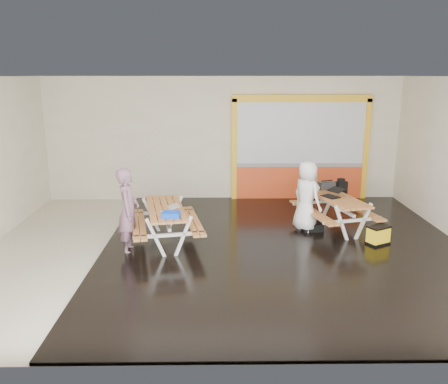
{
  "coord_description": "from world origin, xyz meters",
  "views": [
    {
      "loc": [
        -0.13,
        -9.09,
        3.54
      ],
      "look_at": [
        0.0,
        0.9,
        1.0
      ],
      "focal_mm": 37.15,
      "sensor_mm": 36.0,
      "label": 1
    }
  ],
  "objects_px": {
    "toolbox": "(327,186)",
    "picnic_table_right": "(335,204)",
    "laptop_left": "(169,210)",
    "person_left": "(128,211)",
    "dark_case": "(312,227)",
    "laptop_right": "(333,194)",
    "blue_pouch": "(171,215)",
    "person_right": "(307,196)",
    "fluke_bag": "(378,235)",
    "picnic_table_left": "(166,216)",
    "backpack": "(341,189)"
  },
  "relations": [
    {
      "from": "picnic_table_left",
      "to": "laptop_right",
      "type": "distance_m",
      "value": 3.84
    },
    {
      "from": "picnic_table_left",
      "to": "toolbox",
      "type": "xyz_separation_m",
      "value": [
        3.76,
        1.58,
        0.28
      ]
    },
    {
      "from": "person_right",
      "to": "backpack",
      "type": "xyz_separation_m",
      "value": [
        1.07,
        1.13,
        -0.11
      ]
    },
    {
      "from": "blue_pouch",
      "to": "fluke_bag",
      "type": "distance_m",
      "value": 4.39
    },
    {
      "from": "person_right",
      "to": "toolbox",
      "type": "relative_size",
      "value": 3.74
    },
    {
      "from": "backpack",
      "to": "laptop_right",
      "type": "bearing_deg",
      "value": -113.79
    },
    {
      "from": "picnic_table_right",
      "to": "dark_case",
      "type": "xyz_separation_m",
      "value": [
        -0.53,
        -0.14,
        -0.49
      ]
    },
    {
      "from": "toolbox",
      "to": "dark_case",
      "type": "bearing_deg",
      "value": -119.56
    },
    {
      "from": "picnic_table_right",
      "to": "person_right",
      "type": "height_order",
      "value": "person_right"
    },
    {
      "from": "person_left",
      "to": "backpack",
      "type": "height_order",
      "value": "person_left"
    },
    {
      "from": "toolbox",
      "to": "laptop_right",
      "type": "bearing_deg",
      "value": -91.85
    },
    {
      "from": "person_left",
      "to": "fluke_bag",
      "type": "bearing_deg",
      "value": -89.47
    },
    {
      "from": "backpack",
      "to": "fluke_bag",
      "type": "xyz_separation_m",
      "value": [
        0.3,
        -2.08,
        -0.5
      ]
    },
    {
      "from": "blue_pouch",
      "to": "fluke_bag",
      "type": "bearing_deg",
      "value": 6.99
    },
    {
      "from": "fluke_bag",
      "to": "toolbox",
      "type": "bearing_deg",
      "value": 112.89
    },
    {
      "from": "person_left",
      "to": "blue_pouch",
      "type": "xyz_separation_m",
      "value": [
        0.89,
        -0.27,
        0.01
      ]
    },
    {
      "from": "blue_pouch",
      "to": "dark_case",
      "type": "height_order",
      "value": "blue_pouch"
    },
    {
      "from": "picnic_table_left",
      "to": "toolbox",
      "type": "height_order",
      "value": "toolbox"
    },
    {
      "from": "picnic_table_right",
      "to": "person_left",
      "type": "height_order",
      "value": "person_left"
    },
    {
      "from": "laptop_left",
      "to": "dark_case",
      "type": "height_order",
      "value": "laptop_left"
    },
    {
      "from": "picnic_table_left",
      "to": "blue_pouch",
      "type": "bearing_deg",
      "value": -75.07
    },
    {
      "from": "blue_pouch",
      "to": "fluke_bag",
      "type": "xyz_separation_m",
      "value": [
        4.31,
        0.53,
        -0.64
      ]
    },
    {
      "from": "laptop_left",
      "to": "laptop_right",
      "type": "bearing_deg",
      "value": 19.09
    },
    {
      "from": "backpack",
      "to": "fluke_bag",
      "type": "bearing_deg",
      "value": -81.9
    },
    {
      "from": "picnic_table_right",
      "to": "dark_case",
      "type": "height_order",
      "value": "picnic_table_right"
    },
    {
      "from": "picnic_table_left",
      "to": "backpack",
      "type": "xyz_separation_m",
      "value": [
        4.2,
        1.92,
        0.11
      ]
    },
    {
      "from": "person_left",
      "to": "laptop_right",
      "type": "relative_size",
      "value": 3.12
    },
    {
      "from": "picnic_table_left",
      "to": "laptop_left",
      "type": "xyz_separation_m",
      "value": [
        0.12,
        -0.38,
        0.24
      ]
    },
    {
      "from": "blue_pouch",
      "to": "picnic_table_right",
      "type": "bearing_deg",
      "value": 23.33
    },
    {
      "from": "fluke_bag",
      "to": "picnic_table_left",
      "type": "bearing_deg",
      "value": 177.96
    },
    {
      "from": "picnic_table_left",
      "to": "toolbox",
      "type": "distance_m",
      "value": 4.09
    },
    {
      "from": "person_right",
      "to": "person_left",
      "type": "bearing_deg",
      "value": 75.82
    },
    {
      "from": "picnic_table_left",
      "to": "dark_case",
      "type": "relative_size",
      "value": 5.19
    },
    {
      "from": "picnic_table_right",
      "to": "laptop_left",
      "type": "height_order",
      "value": "laptop_left"
    },
    {
      "from": "laptop_left",
      "to": "backpack",
      "type": "xyz_separation_m",
      "value": [
        4.08,
        2.3,
        -0.13
      ]
    },
    {
      "from": "blue_pouch",
      "to": "backpack",
      "type": "height_order",
      "value": "backpack"
    },
    {
      "from": "dark_case",
      "to": "picnic_table_left",
      "type": "bearing_deg",
      "value": -167.32
    },
    {
      "from": "picnic_table_right",
      "to": "laptop_left",
      "type": "bearing_deg",
      "value": -161.13
    },
    {
      "from": "picnic_table_left",
      "to": "picnic_table_right",
      "type": "bearing_deg",
      "value": 12.96
    },
    {
      "from": "blue_pouch",
      "to": "toolbox",
      "type": "xyz_separation_m",
      "value": [
        3.58,
        2.27,
        0.03
      ]
    },
    {
      "from": "laptop_right",
      "to": "backpack",
      "type": "xyz_separation_m",
      "value": [
        0.46,
        1.05,
        -0.13
      ]
    },
    {
      "from": "toolbox",
      "to": "fluke_bag",
      "type": "xyz_separation_m",
      "value": [
        0.73,
        -1.74,
        -0.67
      ]
    },
    {
      "from": "laptop_right",
      "to": "dark_case",
      "type": "bearing_deg",
      "value": -164.21
    },
    {
      "from": "laptop_right",
      "to": "dark_case",
      "type": "relative_size",
      "value": 1.28
    },
    {
      "from": "laptop_right",
      "to": "person_left",
      "type": "bearing_deg",
      "value": -163.84
    },
    {
      "from": "person_left",
      "to": "laptop_left",
      "type": "bearing_deg",
      "value": -89.91
    },
    {
      "from": "toolbox",
      "to": "picnic_table_right",
      "type": "bearing_deg",
      "value": -85.51
    },
    {
      "from": "toolbox",
      "to": "fluke_bag",
      "type": "bearing_deg",
      "value": -67.11
    },
    {
      "from": "laptop_left",
      "to": "person_right",
      "type": "bearing_deg",
      "value": 21.26
    },
    {
      "from": "picnic_table_right",
      "to": "toolbox",
      "type": "height_order",
      "value": "toolbox"
    }
  ]
}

